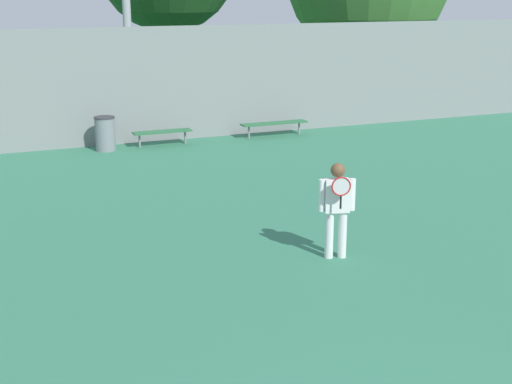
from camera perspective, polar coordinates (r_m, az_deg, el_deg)
name	(u,v)px	position (r m, az deg, el deg)	size (l,w,h in m)	color
tennis_player	(337,204)	(11.59, 6.49, -0.98)	(0.58, 0.48, 1.60)	silver
bench_courtside_near	(162,132)	(20.33, -7.50, 4.75)	(1.66, 0.40, 0.42)	#28663D
bench_courtside_far	(274,124)	(21.48, 1.48, 5.49)	(2.07, 0.40, 0.42)	#28663D
trash_bin	(105,134)	(19.95, -11.98, 4.59)	(0.56, 0.56, 0.94)	gray
back_fence	(100,88)	(20.45, -12.38, 8.16)	(35.86, 0.06, 3.27)	gray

